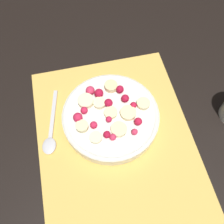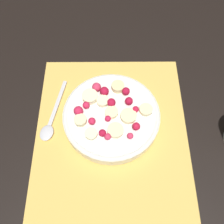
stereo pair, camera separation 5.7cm
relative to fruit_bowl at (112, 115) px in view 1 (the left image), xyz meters
The scene contains 4 objects.
ground_plane 0.06m from the fruit_bowl, behind, with size 3.00×3.00×0.00m, color black.
placemat 0.06m from the fruit_bowl, behind, with size 0.46×0.36×0.01m.
fruit_bowl is the anchor object (origin of this frame).
spoon 0.15m from the fruit_bowl, 94.27° to the left, with size 0.17×0.06×0.01m.
Camera 1 is at (-0.21, 0.05, 0.55)m, focal length 40.00 mm.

